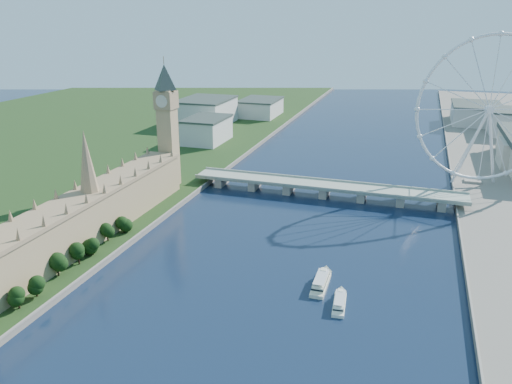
% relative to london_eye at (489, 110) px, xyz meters
% --- Properties ---
extents(parliament_range, '(24.00, 200.00, 70.00)m').
position_rel_london_eye_xyz_m(parliament_range, '(-247.98, -185.08, -49.04)').
color(parliament_range, tan).
rests_on(parliament_range, ground).
extents(big_ben, '(20.02, 20.02, 110.00)m').
position_rel_london_eye_xyz_m(big_ben, '(-247.98, -77.08, -0.95)').
color(big_ben, tan).
rests_on(big_ben, ground).
extents(westminster_bridge, '(220.00, 22.00, 9.50)m').
position_rel_london_eye_xyz_m(westminster_bridge, '(-119.98, -55.08, -60.89)').
color(westminster_bridge, gray).
rests_on(westminster_bridge, ground).
extents(london_eye, '(113.60, 39.12, 124.30)m').
position_rel_london_eye_xyz_m(london_eye, '(0.00, 0.00, 0.00)').
color(london_eye, silver).
rests_on(london_eye, ground).
extents(city_skyline, '(505.00, 280.00, 32.00)m').
position_rel_london_eye_xyz_m(city_skyline, '(-80.75, 205.00, -50.56)').
color(city_skyline, beige).
rests_on(city_skyline, ground).
extents(tour_boat_near, '(7.90, 29.95, 6.60)m').
position_rel_london_eye_xyz_m(tour_boat_near, '(-94.96, -200.08, -67.52)').
color(tour_boat_near, beige).
rests_on(tour_boat_near, ground).
extents(tour_boat_far, '(8.55, 25.81, 5.56)m').
position_rel_london_eye_xyz_m(tour_boat_far, '(-82.26, -216.30, -67.52)').
color(tour_boat_far, silver).
rests_on(tour_boat_far, ground).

